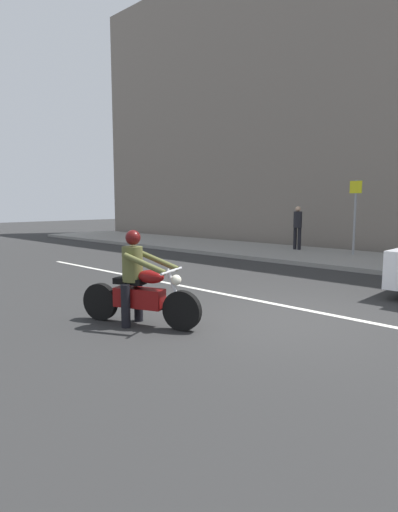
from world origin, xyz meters
TOP-DOWN VIEW (x-y plane):
  - ground_plane at (0.00, 0.00)m, footprint 80.00×80.00m
  - lane_marking_stripe at (-0.53, 0.90)m, footprint 18.00×0.14m
  - motorcycle_with_rider_olive at (-1.49, -1.88)m, footprint 2.11×0.99m
  - street_sign_post at (-2.44, 8.75)m, footprint 0.44×0.08m
  - pedestrian_bystander at (-4.81, 8.84)m, footprint 0.34×0.34m

SIDE VIEW (x-z plane):
  - ground_plane at x=0.00m, z-range 0.00..0.00m
  - lane_marking_stripe at x=-0.53m, z-range 0.00..0.01m
  - motorcycle_with_rider_olive at x=-1.49m, z-range -0.15..1.44m
  - pedestrian_bystander at x=-4.81m, z-range 0.29..2.03m
  - street_sign_post at x=-2.44m, z-range 0.42..3.11m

